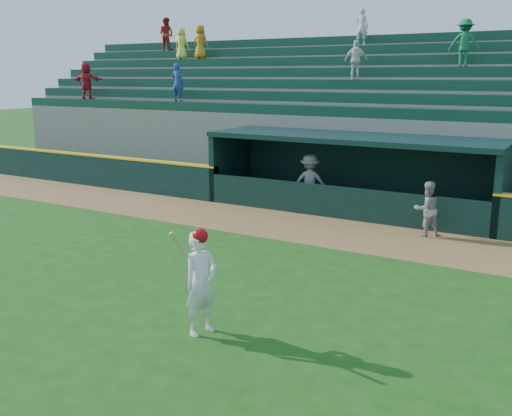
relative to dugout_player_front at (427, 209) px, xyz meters
name	(u,v)px	position (x,y,z in m)	size (l,w,h in m)	color
ground	(219,281)	(-2.93, -5.86, -0.76)	(120.00, 120.00, 0.00)	#1A4A12
warning_track	(314,229)	(-2.93, -0.96, -0.76)	(40.00, 3.00, 0.01)	brown
field_wall_left	(62,167)	(-15.18, 0.69, -0.16)	(15.50, 0.30, 1.20)	black
wall_stripe_left	(61,152)	(-15.18, 0.69, 0.47)	(15.50, 0.32, 0.06)	yellow
dugout_player_front	(427,209)	(0.00, 0.00, 0.00)	(0.74, 0.58, 1.53)	#969691
dugout_player_inside	(310,182)	(-4.18, 1.39, 0.14)	(1.17, 0.67, 1.81)	#999994
dugout	(355,168)	(-2.93, 2.15, 0.60)	(9.40, 2.80, 2.46)	#60615C
stands	(397,126)	(-2.93, 6.72, 1.64)	(34.50, 6.29, 7.48)	slate
batter_at_plate	(201,281)	(-1.77, -8.09, 0.17)	(0.60, 0.84, 1.88)	white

